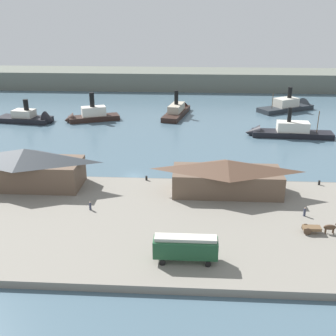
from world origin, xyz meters
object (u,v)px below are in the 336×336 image
at_px(horse_cart, 319,228).
at_px(pedestrian_at_waters_edge, 90,206).
at_px(ferry_shed_west_terminal, 227,176).
at_px(ferry_shed_central_terminal, 26,167).
at_px(street_tram, 185,247).
at_px(mooring_post_center_west, 146,178).
at_px(mooring_post_east, 319,183).
at_px(ferry_mid_harbor, 283,131).
at_px(pedestrian_standing_center, 305,212).
at_px(ferry_approaching_west, 178,110).
at_px(ferry_outer_harbor, 292,106).
at_px(ferry_near_quay, 88,116).
at_px(ferry_moored_east, 32,118).

distance_m(horse_cart, pedestrian_at_waters_edge, 38.82).
xyz_separation_m(ferry_shed_west_terminal, horse_cart, (13.60, -14.85, -2.47)).
bearing_deg(pedestrian_at_waters_edge, horse_cart, -8.66).
height_order(ferry_shed_central_terminal, street_tram, ferry_shed_central_terminal).
bearing_deg(mooring_post_center_west, mooring_post_east, -0.48).
distance_m(mooring_post_east, ferry_mid_harbor, 38.01).
bearing_deg(pedestrian_standing_center, ferry_approaching_west, 107.87).
bearing_deg(ferry_shed_west_terminal, ferry_shed_central_terminal, 178.74).
bearing_deg(ferry_mid_harbor, mooring_post_east, -90.36).
height_order(mooring_post_center_west, ferry_outer_harbor, ferry_outer_harbor).
bearing_deg(pedestrian_standing_center, mooring_post_east, 65.36).
xyz_separation_m(ferry_shed_central_terminal, pedestrian_standing_center, (52.72, -9.98, -3.25)).
height_order(pedestrian_standing_center, ferry_outer_harbor, ferry_outer_harbor).
bearing_deg(horse_cart, ferry_near_quay, 127.40).
xyz_separation_m(ferry_outer_harbor, ferry_approaching_west, (-41.36, -9.08, -0.03)).
bearing_deg(mooring_post_center_west, pedestrian_standing_center, -26.05).
distance_m(mooring_post_center_west, ferry_approaching_west, 62.87).
bearing_deg(ferry_shed_central_terminal, ferry_approaching_west, 67.38).
relative_size(horse_cart, mooring_post_east, 6.32).
relative_size(ferry_outer_harbor, ferry_approaching_west, 0.99).
xyz_separation_m(street_tram, pedestrian_standing_center, (20.35, 14.88, -1.62)).
relative_size(horse_cart, pedestrian_at_waters_edge, 3.56).
bearing_deg(street_tram, ferry_outer_harbor, 69.92).
xyz_separation_m(mooring_post_center_west, ferry_mid_harbor, (35.72, 37.71, -0.18)).
relative_size(pedestrian_standing_center, ferry_moored_east, 0.08).
bearing_deg(ferry_mid_harbor, horse_cart, -95.82).
height_order(street_tram, mooring_post_east, street_tram).
bearing_deg(ferry_approaching_west, ferry_shed_west_terminal, -80.00).
relative_size(ferry_shed_west_terminal, ferry_near_quay, 1.15).
height_order(mooring_post_east, ferry_mid_harbor, ferry_mid_harbor).
bearing_deg(ferry_shed_west_terminal, horse_cart, -47.53).
height_order(ferry_mid_harbor, ferry_moored_east, ferry_mid_harbor).
relative_size(horse_cart, pedestrian_standing_center, 3.48).
relative_size(ferry_shed_west_terminal, pedestrian_standing_center, 12.99).
relative_size(ferry_shed_west_terminal, horse_cart, 3.73).
bearing_deg(horse_cart, ferry_shed_central_terminal, 163.61).
distance_m(ferry_shed_central_terminal, ferry_moored_east, 56.78).
xyz_separation_m(ferry_shed_central_terminal, ferry_outer_harbor, (69.26, 76.05, -3.70)).
xyz_separation_m(pedestrian_standing_center, mooring_post_east, (6.39, 13.92, -0.30)).
bearing_deg(pedestrian_standing_center, ferry_mid_harbor, 82.73).
relative_size(street_tram, mooring_post_east, 10.09).
relative_size(ferry_shed_central_terminal, mooring_post_east, 24.72).
xyz_separation_m(street_tram, mooring_post_center_west, (-8.75, 29.10, -1.91)).
distance_m(ferry_near_quay, ferry_moored_east, 18.39).
height_order(ferry_shed_central_terminal, ferry_approaching_west, ferry_shed_central_terminal).
xyz_separation_m(street_tram, mooring_post_east, (26.73, 28.80, -1.91)).
relative_size(ferry_shed_west_terminal, ferry_moored_east, 1.07).
bearing_deg(ferry_shed_central_terminal, street_tram, -37.52).
xyz_separation_m(ferry_shed_west_terminal, pedestrian_at_waters_edge, (-24.78, -9.01, -2.67)).
height_order(ferry_mid_harbor, ferry_approaching_west, ferry_approaching_west).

